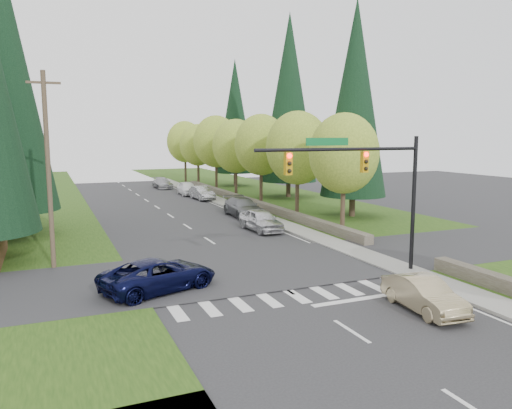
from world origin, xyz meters
TOP-DOWN VIEW (x-y plane):
  - ground at (0.00, 0.00)m, footprint 120.00×120.00m
  - grass_east at (13.00, 20.00)m, footprint 14.00×110.00m
  - cross_street at (0.00, 8.00)m, footprint 120.00×8.00m
  - sidewalk_east at (6.90, 22.00)m, footprint 1.80×80.00m
  - curb_east at (6.05, 22.00)m, footprint 0.20×80.00m
  - stone_wall_north at (8.60, 30.00)m, footprint 0.70×40.00m
  - traffic_signal at (4.37, 4.50)m, footprint 8.70×0.37m
  - utility_pole at (-9.50, 12.00)m, footprint 1.60×0.24m
  - decid_tree_0 at (9.20, 14.00)m, footprint 4.80×4.80m
  - decid_tree_1 at (9.30, 21.00)m, footprint 5.20×5.20m
  - decid_tree_2 at (9.10, 28.00)m, footprint 5.00×5.00m
  - decid_tree_3 at (9.20, 35.00)m, footprint 5.00×5.00m
  - decid_tree_4 at (9.30, 42.00)m, footprint 5.40×5.40m
  - decid_tree_5 at (9.10, 49.00)m, footprint 4.80×4.80m
  - decid_tree_6 at (9.20, 56.00)m, footprint 5.20×5.20m
  - conifer_w_c at (-12.00, 22.00)m, footprint 6.46×6.46m
  - conifer_e_a at (14.00, 20.00)m, footprint 5.44×5.44m
  - conifer_e_b at (15.00, 34.00)m, footprint 6.12×6.12m
  - conifer_e_c at (14.00, 48.00)m, footprint 5.10×5.10m
  - sedan_champagne at (3.76, -0.33)m, footprint 1.76×4.15m
  - suv_navy at (-5.26, 6.21)m, footprint 5.75×4.04m
  - parked_car_a at (4.46, 17.27)m, footprint 2.03×4.67m
  - parked_car_b at (5.60, 23.77)m, footprint 2.38×5.51m
  - parked_car_c at (5.60, 35.75)m, footprint 1.80×4.47m
  - parked_car_d at (5.29, 40.49)m, footprint 2.10×4.67m
  - parked_car_e at (4.20, 48.73)m, footprint 2.06×4.70m

SIDE VIEW (x-z plane):
  - ground at x=0.00m, z-range 0.00..0.00m
  - cross_street at x=0.00m, z-range -0.05..0.05m
  - grass_east at x=13.00m, z-range 0.00..0.06m
  - sidewalk_east at x=6.90m, z-range 0.00..0.13m
  - curb_east at x=6.05m, z-range 0.00..0.13m
  - stone_wall_north at x=8.60m, z-range 0.00..0.70m
  - sedan_champagne at x=3.76m, z-range 0.00..1.33m
  - parked_car_e at x=4.20m, z-range 0.00..1.35m
  - parked_car_c at x=5.60m, z-range 0.00..1.44m
  - suv_navy at x=-5.26m, z-range 0.00..1.46m
  - parked_car_d at x=5.29m, z-range 0.00..1.56m
  - parked_car_a at x=4.46m, z-range 0.00..1.57m
  - parked_car_b at x=5.60m, z-range 0.00..1.58m
  - traffic_signal at x=4.37m, z-range 1.58..8.38m
  - utility_pole at x=-9.50m, z-range 0.14..10.14m
  - decid_tree_5 at x=9.10m, z-range 1.38..9.68m
  - decid_tree_0 at x=9.20m, z-range 1.41..9.78m
  - decid_tree_3 at x=9.20m, z-range 1.39..9.94m
  - decid_tree_1 at x=9.30m, z-range 1.40..10.20m
  - decid_tree_6 at x=9.20m, z-range 1.43..10.30m
  - decid_tree_2 at x=9.10m, z-range 1.52..10.34m
  - decid_tree_4 at x=9.30m, z-range 1.47..10.65m
  - conifer_e_c at x=14.00m, z-range 0.89..17.69m
  - conifer_e_a at x=14.00m, z-range 0.89..18.69m
  - conifer_e_b at x=15.00m, z-range 0.89..20.69m
  - conifer_w_c at x=-12.00m, z-range 0.89..21.69m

